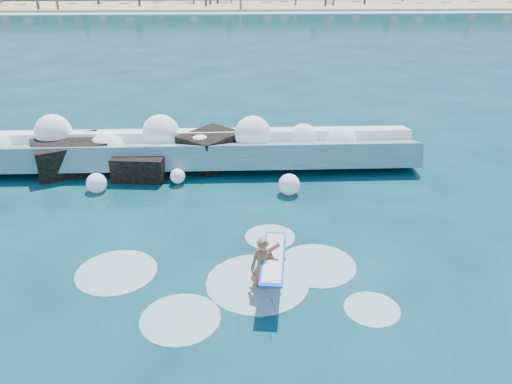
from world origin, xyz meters
TOP-DOWN VIEW (x-y plane):
  - ground at (0.00, 0.00)m, footprint 200.00×200.00m
  - beach at (0.00, 78.00)m, footprint 140.00×20.00m
  - wet_band at (0.00, 67.00)m, footprint 140.00×5.00m
  - breaking_wave at (-1.54, 7.40)m, footprint 19.68×3.00m
  - rock_cluster at (-3.28, 6.93)m, footprint 8.78×3.53m
  - surfer_with_board at (1.60, -1.46)m, footprint 1.11×3.00m
  - wave_spray at (-1.94, 7.27)m, footprint 15.48×4.66m
  - surf_foam at (0.89, -1.01)m, footprint 8.66×5.64m
  - beachgoers at (-1.00, 75.69)m, footprint 93.52×12.16m

SIDE VIEW (x-z plane):
  - ground at x=0.00m, z-range 0.00..0.00m
  - surf_foam at x=0.89m, z-range -0.07..0.07m
  - wet_band at x=0.00m, z-range 0.00..0.08m
  - beach at x=0.00m, z-range 0.00..0.40m
  - rock_cluster at x=-3.28m, z-range -0.29..1.29m
  - breaking_wave at x=-1.54m, z-range -0.26..1.44m
  - surfer_with_board at x=1.60m, z-range -0.24..1.61m
  - wave_spray at x=-1.94m, z-range -0.01..2.18m
  - beachgoers at x=-1.00m, z-range 0.15..2.09m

